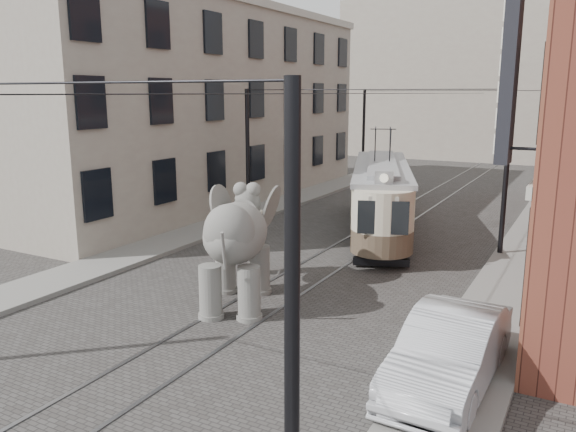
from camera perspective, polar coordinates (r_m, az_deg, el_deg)
The scene contains 10 objects.
ground at distance 18.18m, azimuth 0.85°, elevation -6.50°, with size 120.00×120.00×0.00m, color #403D3B.
tram_rails at distance 18.18m, azimuth 0.85°, elevation -6.46°, with size 1.54×80.00×0.02m, color slate, non-canonical shape.
sidewalk_right at distance 16.42m, azimuth 19.96°, elevation -9.08°, with size 2.00×60.00×0.15m, color slate.
sidewalk_left at distance 21.82m, azimuth -14.46°, elevation -3.49°, with size 2.00×60.00×0.15m, color slate.
stucco_building at distance 31.62m, azimuth -8.52°, elevation 10.56°, with size 7.00×24.00×10.00m, color gray.
distant_block at distance 55.84m, azimuth 20.87°, elevation 12.62°, with size 28.00×10.00×14.00m, color gray.
catenary at distance 22.03m, azimuth 6.50°, elevation 4.75°, with size 11.00×30.20×6.00m, color black, non-canonical shape.
tram at distance 24.54m, azimuth 9.30°, elevation 3.53°, with size 2.28×11.07×4.39m, color beige, non-canonical shape.
elephant at distance 15.81m, azimuth -5.21°, elevation -3.36°, with size 2.88×5.23×3.20m, color slate, non-canonical shape.
parked_car at distance 12.17m, azimuth 15.78°, elevation -12.85°, with size 1.64×4.66×1.54m, color #A9A9AE.
Camera 1 is at (8.01, -15.25, 5.83)m, focal length 35.64 mm.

